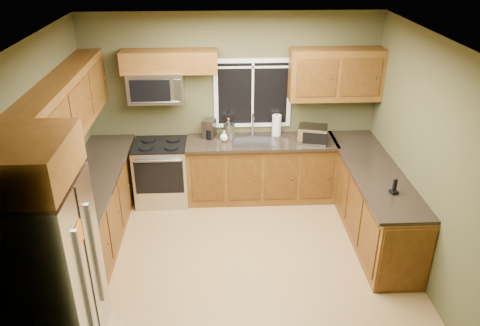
{
  "coord_description": "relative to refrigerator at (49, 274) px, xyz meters",
  "views": [
    {
      "loc": [
        -0.19,
        -4.68,
        3.66
      ],
      "look_at": [
        0.05,
        0.35,
        1.15
      ],
      "focal_mm": 35.0,
      "sensor_mm": 36.0,
      "label": 1
    }
  ],
  "objects": [
    {
      "name": "soap_bottle_c",
      "position": [
        1.62,
        2.8,
        0.12
      ],
      "size": [
        0.14,
        0.14,
        0.16
      ],
      "primitive_type": "imported",
      "rotation": [
        0.0,
        0.0,
        -0.13
      ],
      "color": "white",
      "rests_on": "countertop_back"
    },
    {
      "name": "soap_bottle_b",
      "position": [
        2.4,
        3.0,
        0.13
      ],
      "size": [
        0.09,
        0.09,
        0.18
      ],
      "primitive_type": "imported",
      "rotation": [
        0.0,
        0.0,
        0.06
      ],
      "color": "white",
      "rests_on": "countertop_back"
    },
    {
      "name": "cordless_phone",
      "position": [
        3.54,
        1.21,
        0.09
      ],
      "size": [
        0.1,
        0.1,
        0.18
      ],
      "color": "black",
      "rests_on": "countertop_peninsula"
    },
    {
      "name": "paper_towel_roll",
      "position": [
        2.39,
        2.98,
        0.2
      ],
      "size": [
        0.17,
        0.17,
        0.34
      ],
      "color": "white",
      "rests_on": "countertop_back"
    },
    {
      "name": "ceiling",
      "position": [
        1.74,
        1.3,
        1.8
      ],
      "size": [
        4.2,
        4.2,
        0.0
      ],
      "primitive_type": "plane",
      "rotation": [
        3.14,
        0.0,
        0.0
      ],
      "color": "white",
      "rests_on": "back_wall"
    },
    {
      "name": "soap_bottle_a",
      "position": [
        1.68,
        2.99,
        0.18
      ],
      "size": [
        0.12,
        0.12,
        0.27
      ],
      "primitive_type": "imported",
      "rotation": [
        0.0,
        0.0,
        0.2
      ],
      "color": "#D26413",
      "rests_on": "countertop_back"
    },
    {
      "name": "back_wall",
      "position": [
        1.74,
        3.1,
        0.45
      ],
      "size": [
        4.2,
        0.0,
        4.2
      ],
      "primitive_type": "plane",
      "rotation": [
        1.57,
        0.0,
        0.0
      ],
      "color": "#494929",
      "rests_on": "ground"
    },
    {
      "name": "floor",
      "position": [
        1.74,
        1.3,
        -0.9
      ],
      "size": [
        4.2,
        4.2,
        0.0
      ],
      "primitive_type": "plane",
      "color": "olive",
      "rests_on": "ground"
    },
    {
      "name": "countertop_left",
      "position": [
        -0.04,
        1.78,
        0.02
      ],
      "size": [
        0.65,
        2.65,
        0.04
      ],
      "primitive_type": "cube",
      "color": "black",
      "rests_on": "base_cabinets_left"
    },
    {
      "name": "base_cabinets_left",
      "position": [
        -0.06,
        1.78,
        -0.45
      ],
      "size": [
        0.6,
        2.65,
        0.9
      ],
      "primitive_type": "cube",
      "color": "brown",
      "rests_on": "ground"
    },
    {
      "name": "base_cabinets_back",
      "position": [
        2.15,
        2.8,
        -0.45
      ],
      "size": [
        2.17,
        0.6,
        0.9
      ],
      "primitive_type": "cube",
      "color": "brown",
      "rests_on": "ground"
    },
    {
      "name": "upper_cabinets_back_right",
      "position": [
        3.19,
        2.94,
        0.96
      ],
      "size": [
        1.3,
        0.33,
        0.72
      ],
      "primitive_type": "cube",
      "color": "brown",
      "rests_on": "back_wall"
    },
    {
      "name": "front_wall",
      "position": [
        1.74,
        -0.5,
        0.45
      ],
      "size": [
        4.2,
        0.0,
        4.2
      ],
      "primitive_type": "plane",
      "rotation": [
        -1.57,
        0.0,
        0.0
      ],
      "color": "#494929",
      "rests_on": "ground"
    },
    {
      "name": "coffee_maker",
      "position": [
        1.4,
        2.94,
        0.17
      ],
      "size": [
        0.21,
        0.25,
        0.27
      ],
      "color": "slate",
      "rests_on": "countertop_back"
    },
    {
      "name": "countertop_back",
      "position": [
        2.15,
        2.78,
        0.02
      ],
      "size": [
        2.17,
        0.65,
        0.04
      ],
      "primitive_type": "cube",
      "color": "black",
      "rests_on": "base_cabinets_back"
    },
    {
      "name": "range",
      "position": [
        0.69,
        2.77,
        -0.43
      ],
      "size": [
        0.76,
        0.69,
        0.94
      ],
      "color": "#B7B7BC",
      "rests_on": "ground"
    },
    {
      "name": "countertop_peninsula",
      "position": [
        3.51,
        1.85,
        0.02
      ],
      "size": [
        0.65,
        2.5,
        0.04
      ],
      "primitive_type": "cube",
      "color": "black",
      "rests_on": "base_cabinets_peninsula"
    },
    {
      "name": "left_wall",
      "position": [
        -0.36,
        1.3,
        0.45
      ],
      "size": [
        0.0,
        3.6,
        3.6
      ],
      "primitive_type": "plane",
      "rotation": [
        1.57,
        0.0,
        1.57
      ],
      "color": "#494929",
      "rests_on": "ground"
    },
    {
      "name": "window",
      "position": [
        2.04,
        3.08,
        0.65
      ],
      "size": [
        1.12,
        0.03,
        1.02
      ],
      "color": "white",
      "rests_on": "back_wall"
    },
    {
      "name": "toaster_oven",
      "position": [
        2.87,
        2.68,
        0.16
      ],
      "size": [
        0.46,
        0.4,
        0.25
      ],
      "color": "#B7B7BC",
      "rests_on": "countertop_back"
    },
    {
      "name": "microwave",
      "position": [
        0.69,
        2.91,
        0.83
      ],
      "size": [
        0.76,
        0.41,
        0.42
      ],
      "color": "#B7B7BC",
      "rests_on": "back_wall"
    },
    {
      "name": "right_wall",
      "position": [
        3.84,
        1.3,
        0.45
      ],
      "size": [
        0.0,
        3.6,
        3.6
      ],
      "primitive_type": "plane",
      "rotation": [
        1.57,
        0.0,
        -1.57
      ],
      "color": "#494929",
      "rests_on": "ground"
    },
    {
      "name": "upper_cabinet_over_fridge",
      "position": [
        -0.0,
        0.0,
        1.13
      ],
      "size": [
        0.72,
        0.9,
        0.38
      ],
      "primitive_type": "cube",
      "color": "brown",
      "rests_on": "left_wall"
    },
    {
      "name": "upper_cabinets_left",
      "position": [
        -0.2,
        1.78,
        0.96
      ],
      "size": [
        0.33,
        2.65,
        0.72
      ],
      "primitive_type": "cube",
      "color": "brown",
      "rests_on": "left_wall"
    },
    {
      "name": "sink",
      "position": [
        2.04,
        2.79,
        0.05
      ],
      "size": [
        0.6,
        0.42,
        0.36
      ],
      "color": "slate",
      "rests_on": "countertop_back"
    },
    {
      "name": "kettle",
      "position": [
        1.69,
        2.84,
        0.18
      ],
      "size": [
        0.18,
        0.18,
        0.29
      ],
      "color": "#B7B7BC",
      "rests_on": "countertop_back"
    },
    {
      "name": "upper_cabinets_back_left",
      "position": [
        0.89,
        2.94,
        1.17
      ],
      "size": [
        1.3,
        0.33,
        0.3
      ],
      "primitive_type": "cube",
      "color": "brown",
      "rests_on": "back_wall"
    },
    {
      "name": "refrigerator",
      "position": [
        0.0,
        0.0,
        0.0
      ],
      "size": [
        0.74,
        0.9,
        1.8
      ],
      "color": "#B7B7BC",
      "rests_on": "ground"
    },
    {
      "name": "base_cabinets_peninsula",
      "position": [
        3.54,
        1.84,
        -0.45
      ],
      "size": [
        0.6,
        2.52,
        0.9
      ],
      "color": "brown",
      "rests_on": "ground"
    }
  ]
}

